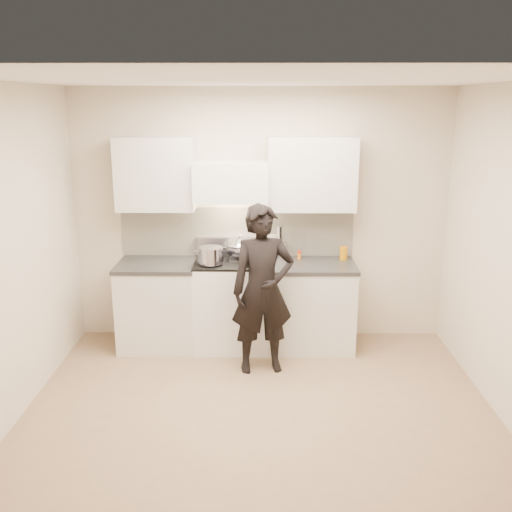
{
  "coord_description": "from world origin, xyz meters",
  "views": [
    {
      "loc": [
        0.01,
        -4.28,
        2.54
      ],
      "look_at": [
        -0.04,
        1.05,
        1.1
      ],
      "focal_mm": 40.0,
      "sensor_mm": 36.0,
      "label": 1
    }
  ],
  "objects_px": {
    "person": "(263,290)",
    "stove": "(232,303)",
    "wok": "(242,248)",
    "utensil_crock": "(279,248)",
    "counter_right": "(310,305)"
  },
  "relations": [
    {
      "from": "counter_right",
      "to": "utensil_crock",
      "type": "xyz_separation_m",
      "value": [
        -0.33,
        0.2,
        0.57
      ]
    },
    {
      "from": "person",
      "to": "stove",
      "type": "bearing_deg",
      "value": 109.85
    },
    {
      "from": "counter_right",
      "to": "utensil_crock",
      "type": "bearing_deg",
      "value": 148.57
    },
    {
      "from": "wok",
      "to": "person",
      "type": "relative_size",
      "value": 0.28
    },
    {
      "from": "stove",
      "to": "counter_right",
      "type": "xyz_separation_m",
      "value": [
        0.83,
        0.0,
        -0.01
      ]
    },
    {
      "from": "counter_right",
      "to": "person",
      "type": "relative_size",
      "value": 0.56
    },
    {
      "from": "wok",
      "to": "person",
      "type": "height_order",
      "value": "person"
    },
    {
      "from": "stove",
      "to": "utensil_crock",
      "type": "height_order",
      "value": "utensil_crock"
    },
    {
      "from": "stove",
      "to": "counter_right",
      "type": "relative_size",
      "value": 1.04
    },
    {
      "from": "wok",
      "to": "person",
      "type": "xyz_separation_m",
      "value": [
        0.22,
        -0.66,
        -0.24
      ]
    },
    {
      "from": "wok",
      "to": "utensil_crock",
      "type": "xyz_separation_m",
      "value": [
        0.4,
        0.1,
        -0.03
      ]
    },
    {
      "from": "stove",
      "to": "utensil_crock",
      "type": "distance_m",
      "value": 0.77
    },
    {
      "from": "counter_right",
      "to": "person",
      "type": "height_order",
      "value": "person"
    },
    {
      "from": "wok",
      "to": "person",
      "type": "distance_m",
      "value": 0.74
    },
    {
      "from": "counter_right",
      "to": "utensil_crock",
      "type": "relative_size",
      "value": 2.63
    }
  ]
}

